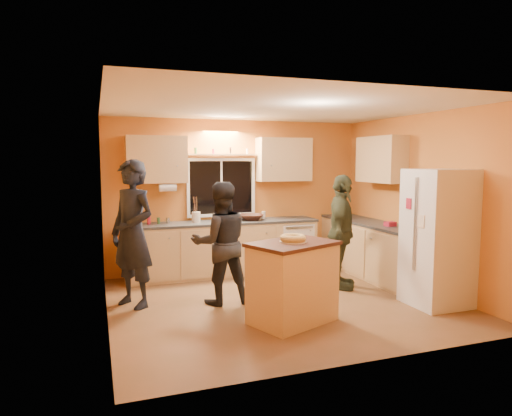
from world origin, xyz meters
name	(u,v)px	position (x,y,z in m)	size (l,w,h in m)	color
ground	(281,301)	(0.00, 0.00, 0.00)	(4.50, 4.50, 0.00)	brown
room_shell	(279,181)	(0.12, 0.41, 1.62)	(4.54, 4.04, 2.61)	#CA7733
back_counter	(244,247)	(0.01, 1.70, 0.45)	(4.23, 0.62, 0.90)	tan
right_counter	(382,252)	(1.95, 0.50, 0.45)	(0.62, 1.84, 0.90)	tan
refrigerator	(438,238)	(1.89, -0.80, 0.90)	(0.72, 0.70, 1.80)	silver
island	(293,282)	(-0.17, -0.76, 0.49)	(1.17, 1.00, 0.96)	tan
bundt_pastry	(293,238)	(-0.17, -0.76, 1.00)	(0.31, 0.31, 0.09)	tan
person_left	(133,234)	(-1.90, 0.48, 0.96)	(0.70, 0.46, 1.93)	black
person_center	(221,243)	(-0.79, 0.23, 0.82)	(0.79, 0.62, 1.63)	black
person_right	(341,232)	(1.09, 0.32, 0.85)	(1.00, 0.42, 1.70)	#333723
mixing_bowl	(251,217)	(0.15, 1.69, 0.95)	(0.41, 0.41, 0.10)	#321810
utensil_crock	(196,217)	(-0.79, 1.74, 0.99)	(0.14, 0.14, 0.17)	beige
potted_plant	(414,220)	(2.02, -0.14, 1.04)	(0.25, 0.22, 0.28)	gray
red_box	(390,224)	(1.94, 0.31, 0.94)	(0.16, 0.12, 0.07)	maroon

